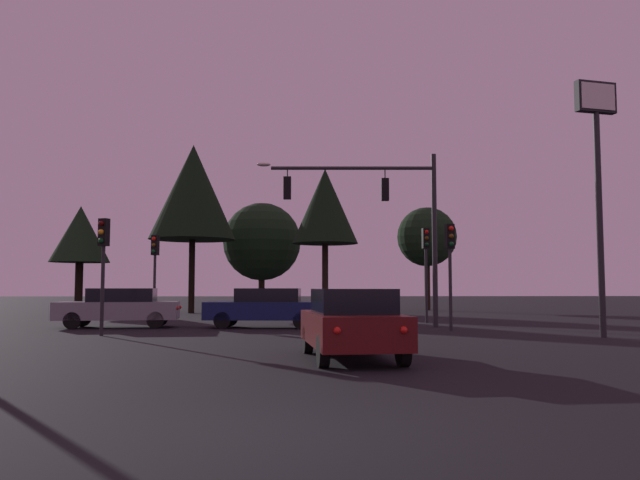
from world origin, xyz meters
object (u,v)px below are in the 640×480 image
object	(u,v)px
traffic_light_far_side	(426,255)
car_nearside_lane	(351,322)
traffic_signal_mast_arm	(382,207)
tree_right_cluster	(325,207)
store_sign_illuminated	(597,152)
traffic_light_corner_left	(155,260)
tree_behind_sign	(262,242)
car_crossing_right	(119,307)
tree_center_horizon	(80,235)
traffic_light_median	(103,252)
tree_lot_edge	(193,192)
car_crossing_left	(265,307)
traffic_light_corner_right	(450,254)
tree_left_far	(427,237)

from	to	relation	value
traffic_light_far_side	car_nearside_lane	xyz separation A→B (m)	(-4.71, -14.01, -2.17)
traffic_signal_mast_arm	tree_right_cluster	distance (m)	13.73
car_nearside_lane	store_sign_illuminated	xyz separation A→B (m)	(8.43, 5.66, 5.06)
traffic_light_corner_left	tree_right_cluster	distance (m)	13.29
traffic_signal_mast_arm	tree_behind_sign	xyz separation A→B (m)	(-5.56, 18.77, -0.05)
car_crossing_right	tree_behind_sign	bearing A→B (deg)	75.70
traffic_signal_mast_arm	tree_center_horizon	distance (m)	20.66
traffic_light_corner_left	traffic_light_median	bearing A→B (deg)	-90.29
tree_lot_edge	car_nearside_lane	bearing A→B (deg)	-73.85
store_sign_illuminated	tree_behind_sign	bearing A→B (deg)	115.71
traffic_light_corner_left	car_crossing_left	world-z (taller)	traffic_light_corner_left
car_crossing_right	tree_right_cluster	distance (m)	16.89
traffic_light_corner_left	tree_behind_sign	xyz separation A→B (m)	(4.12, 15.02, 1.93)
traffic_light_median	store_sign_illuminated	world-z (taller)	store_sign_illuminated
traffic_light_median	traffic_light_far_side	xyz separation A→B (m)	(12.10, 6.89, 0.26)
traffic_light_median	store_sign_illuminated	bearing A→B (deg)	-5.27
tree_center_horizon	tree_right_cluster	bearing A→B (deg)	1.90
traffic_light_far_side	tree_behind_sign	world-z (taller)	tree_behind_sign
traffic_signal_mast_arm	traffic_light_corner_right	xyz separation A→B (m)	(2.12, -2.30, -2.01)
store_sign_illuminated	tree_left_far	xyz separation A→B (m)	(-0.26, 23.82, -0.82)
tree_right_cluster	traffic_signal_mast_arm	bearing A→B (deg)	-83.70
car_crossing_right	store_sign_illuminated	world-z (taller)	store_sign_illuminated
traffic_light_corner_right	traffic_light_corner_left	bearing A→B (deg)	152.84
tree_center_horizon	tree_right_cluster	world-z (taller)	tree_right_cluster
traffic_light_corner_left	traffic_light_median	xyz separation A→B (m)	(-0.04, -7.73, -0.07)
car_nearside_lane	tree_behind_sign	xyz separation A→B (m)	(-3.23, 29.87, 3.91)
traffic_light_corner_left	traffic_light_median	distance (m)	7.73
traffic_light_median	car_crossing_left	xyz separation A→B (m)	(5.13, 3.86, -1.91)
car_crossing_right	car_crossing_left	bearing A→B (deg)	-3.99
traffic_light_corner_right	car_crossing_left	world-z (taller)	traffic_light_corner_right
traffic_light_corner_right	tree_right_cluster	bearing A→B (deg)	102.85
traffic_light_corner_left	tree_lot_edge	size ratio (longest dim) A/B	0.38
traffic_light_corner_right	car_nearside_lane	size ratio (longest dim) A/B	0.89
car_nearside_lane	store_sign_illuminated	world-z (taller)	store_sign_illuminated
traffic_light_corner_left	tree_lot_edge	distance (m)	11.26
traffic_light_far_side	tree_left_far	bearing A→B (deg)	77.42
traffic_light_corner_right	store_sign_illuminated	xyz separation A→B (m)	(3.98, -3.14, 3.12)
tree_right_cluster	tree_lot_edge	distance (m)	8.17
traffic_light_median	tree_behind_sign	size ratio (longest dim) A/B	0.51
store_sign_illuminated	car_crossing_right	bearing A→B (deg)	160.75
tree_behind_sign	tree_lot_edge	size ratio (longest dim) A/B	0.71
traffic_light_far_side	store_sign_illuminated	bearing A→B (deg)	-66.02
car_crossing_right	store_sign_illuminated	distance (m)	18.06
car_nearside_lane	tree_right_cluster	size ratio (longest dim) A/B	0.49
traffic_light_corner_right	car_crossing_right	size ratio (longest dim) A/B	0.80
traffic_light_median	tree_right_cluster	distance (m)	19.72
traffic_signal_mast_arm	traffic_light_corner_left	world-z (taller)	traffic_signal_mast_arm
traffic_light_corner_right	traffic_light_far_side	bearing A→B (deg)	87.12
traffic_light_corner_left	traffic_light_corner_right	size ratio (longest dim) A/B	1.01
traffic_light_corner_left	car_crossing_left	size ratio (longest dim) A/B	0.83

